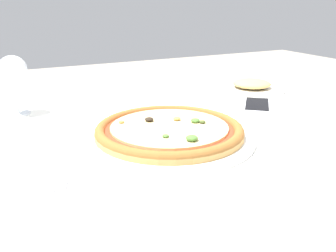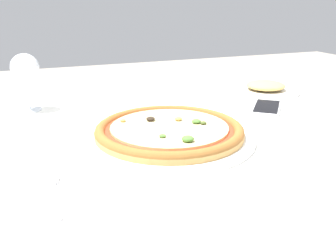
{
  "view_description": "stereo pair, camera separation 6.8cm",
  "coord_description": "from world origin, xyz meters",
  "views": [
    {
      "loc": [
        -0.34,
        -0.69,
        0.99
      ],
      "look_at": [
        -0.0,
        -0.02,
        0.73
      ],
      "focal_mm": 40.0,
      "sensor_mm": 36.0,
      "label": 1
    },
    {
      "loc": [
        -0.27,
        -0.72,
        0.99
      ],
      "look_at": [
        -0.0,
        -0.02,
        0.73
      ],
      "focal_mm": 40.0,
      "sensor_mm": 36.0,
      "label": 2
    }
  ],
  "objects": [
    {
      "name": "dining_table",
      "position": [
        0.0,
        0.0,
        0.63
      ],
      "size": [
        1.48,
        0.96,
        0.7
      ],
      "color": "brown",
      "rests_on": "ground_plane"
    },
    {
      "name": "pizza_plate",
      "position": [
        -0.0,
        -0.02,
        0.72
      ],
      "size": [
        0.37,
        0.37,
        0.04
      ],
      "color": "white",
      "rests_on": "dining_table"
    },
    {
      "name": "fork",
      "position": [
        -0.26,
        -0.17,
        0.71
      ],
      "size": [
        0.03,
        0.17,
        0.0
      ],
      "color": "silver",
      "rests_on": "dining_table"
    },
    {
      "name": "wine_glass_far_left",
      "position": [
        -0.27,
        0.32,
        0.81
      ],
      "size": [
        0.07,
        0.07,
        0.15
      ],
      "color": "silver",
      "rests_on": "dining_table"
    },
    {
      "name": "cell_phone",
      "position": [
        0.33,
        0.09,
        0.71
      ],
      "size": [
        0.15,
        0.16,
        0.01
      ],
      "color": "white",
      "rests_on": "dining_table"
    },
    {
      "name": "side_plate",
      "position": [
        0.44,
        0.26,
        0.72
      ],
      "size": [
        0.21,
        0.21,
        0.04
      ],
      "color": "white",
      "rests_on": "dining_table"
    }
  ]
}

